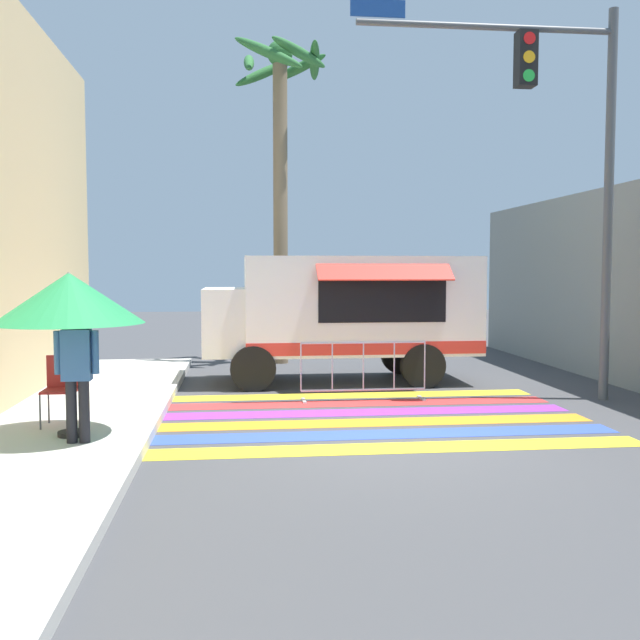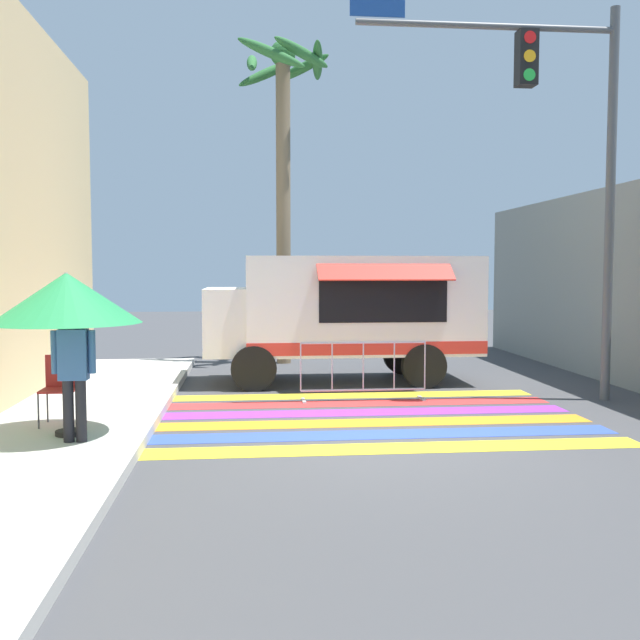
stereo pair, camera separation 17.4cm
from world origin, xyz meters
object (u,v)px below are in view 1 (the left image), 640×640
at_px(patio_umbrella, 69,299).
at_px(vendor_person, 77,367).
at_px(palm_tree, 281,140).
at_px(traffic_signal_pole, 562,135).
at_px(folding_chair, 62,383).
at_px(barricade_front, 363,371).
at_px(food_truck, 339,309).

height_order(patio_umbrella, vendor_person, patio_umbrella).
bearing_deg(patio_umbrella, palm_tree, 68.41).
distance_m(traffic_signal_pole, palm_tree, 7.09).
relative_size(patio_umbrella, folding_chair, 2.21).
bearing_deg(patio_umbrella, traffic_signal_pole, 17.79).
bearing_deg(barricade_front, food_truck, 93.85).
relative_size(food_truck, vendor_person, 3.29).
height_order(folding_chair, barricade_front, folding_chair).
bearing_deg(palm_tree, food_truck, -72.49).
height_order(vendor_person, palm_tree, palm_tree).
relative_size(folding_chair, barricade_front, 0.43).
xyz_separation_m(folding_chair, palm_tree, (3.42, 7.20, 4.60)).
distance_m(patio_umbrella, palm_tree, 9.17).
distance_m(food_truck, palm_tree, 5.00).
xyz_separation_m(vendor_person, palm_tree, (2.97, 8.29, 4.25)).
bearing_deg(palm_tree, barricade_front, -77.87).
bearing_deg(vendor_person, patio_umbrella, 118.33).
xyz_separation_m(food_truck, vendor_person, (-3.93, -5.24, -0.40)).
distance_m(barricade_front, palm_tree, 7.11).
distance_m(folding_chair, palm_tree, 9.20).
height_order(patio_umbrella, palm_tree, palm_tree).
relative_size(folding_chair, vendor_person, 0.57).
relative_size(food_truck, folding_chair, 5.73).
height_order(food_truck, folding_chair, food_truck).
xyz_separation_m(traffic_signal_pole, vendor_person, (-7.39, -2.80, -3.45)).
bearing_deg(barricade_front, vendor_person, -142.16).
bearing_deg(food_truck, traffic_signal_pole, -35.20).
relative_size(patio_umbrella, vendor_person, 1.27).
height_order(folding_chair, palm_tree, palm_tree).
distance_m(vendor_person, barricade_front, 5.19).
bearing_deg(patio_umbrella, folding_chair, 112.04).
distance_m(food_truck, traffic_signal_pole, 5.21).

